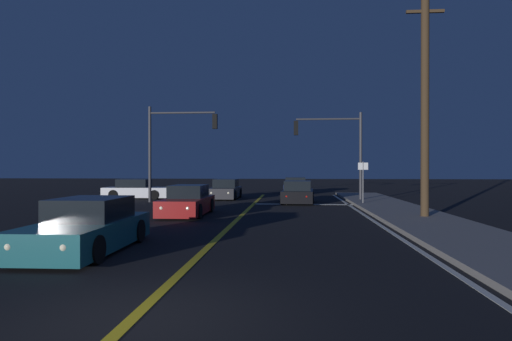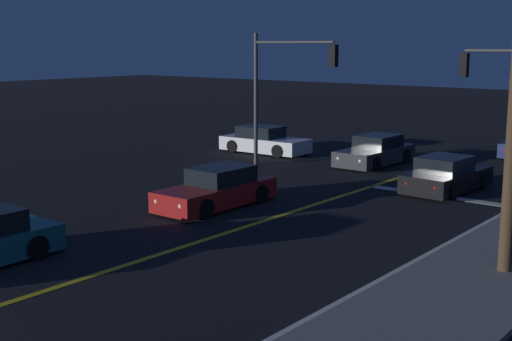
{
  "view_description": "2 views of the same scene",
  "coord_description": "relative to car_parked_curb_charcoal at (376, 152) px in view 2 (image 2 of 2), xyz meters",
  "views": [
    {
      "loc": [
        2.21,
        -5.89,
        2.11
      ],
      "look_at": [
        0.18,
        19.16,
        1.97
      ],
      "focal_mm": 30.89,
      "sensor_mm": 36.0,
      "label": 1
    },
    {
      "loc": [
        12.77,
        -3.29,
        5.42
      ],
      "look_at": [
        0.76,
        11.6,
        1.88
      ],
      "focal_mm": 48.07,
      "sensor_mm": 36.0,
      "label": 2
    }
  ],
  "objects": [
    {
      "name": "traffic_signal_far_left",
      "position": [
        -2.66,
        -3.52,
        3.37
      ],
      "size": [
        4.29,
        0.28,
        5.9
      ],
      "color": "#38383D",
      "rests_on": "ground"
    },
    {
      "name": "lane_line_center",
      "position": [
        2.34,
        -13.53,
        -0.58
      ],
      "size": [
        0.2,
        36.07,
        0.01
      ],
      "primitive_type": "cube",
      "color": "gold",
      "rests_on": "ground"
    },
    {
      "name": "car_parked_curb_charcoal",
      "position": [
        0.0,
        0.0,
        0.0
      ],
      "size": [
        1.89,
        4.57,
        1.34
      ],
      "rotation": [
        0.0,
        0.0,
        3.14
      ],
      "color": "#2D2D33",
      "rests_on": "ground"
    },
    {
      "name": "car_mid_block_white",
      "position": [
        -6.08,
        -0.51,
        0.0
      ],
      "size": [
        4.59,
        2.08,
        1.34
      ],
      "rotation": [
        0.0,
        0.0,
        -1.53
      ],
      "color": "silver",
      "rests_on": "ground"
    },
    {
      "name": "sidewalk_right",
      "position": [
        9.65,
        -13.53,
        -0.51
      ],
      "size": [
        3.2,
        38.19,
        0.15
      ],
      "primitive_type": "cube",
      "color": "gray",
      "rests_on": "ground"
    },
    {
      "name": "car_far_approaching_black",
      "position": [
        4.92,
        -3.48,
        -0.0
      ],
      "size": [
        2.06,
        4.24,
        1.34
      ],
      "rotation": [
        0.0,
        0.0,
        -0.05
      ],
      "color": "black",
      "rests_on": "ground"
    },
    {
      "name": "lane_line_edge_right",
      "position": [
        7.8,
        -13.53,
        -0.58
      ],
      "size": [
        0.16,
        36.07,
        0.01
      ],
      "primitive_type": "cube",
      "color": "silver",
      "rests_on": "ground"
    },
    {
      "name": "stop_bar",
      "position": [
        5.19,
        -4.42,
        -0.58
      ],
      "size": [
        5.71,
        0.5,
        0.01
      ],
      "primitive_type": "cube",
      "color": "silver",
      "rests_on": "ground"
    },
    {
      "name": "car_distant_tail_red",
      "position": [
        -0.1,
        -10.65,
        -0.0
      ],
      "size": [
        1.85,
        4.63,
        1.34
      ],
      "rotation": [
        0.0,
        0.0,
        3.15
      ],
      "color": "maroon",
      "rests_on": "ground"
    }
  ]
}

